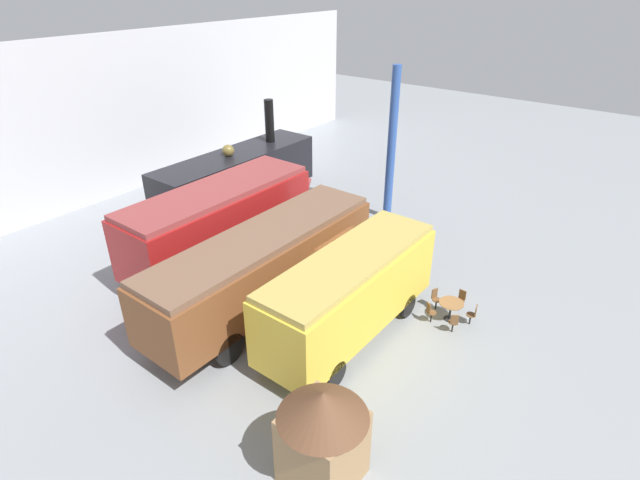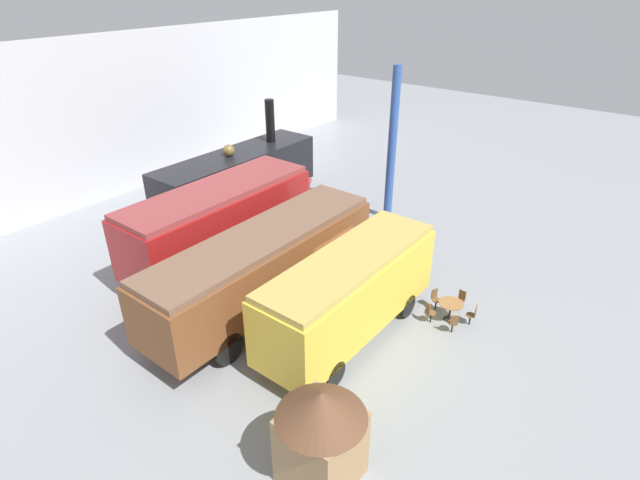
# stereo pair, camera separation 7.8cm
# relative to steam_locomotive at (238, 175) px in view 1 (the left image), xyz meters

# --- Properties ---
(ground_plane) EXTENTS (80.00, 80.00, 0.00)m
(ground_plane) POSITION_rel_steam_locomotive_xyz_m (-3.36, -8.83, -1.93)
(ground_plane) COLOR gray
(backdrop_wall) EXTENTS (44.00, 0.15, 9.00)m
(backdrop_wall) POSITION_rel_steam_locomotive_xyz_m (-3.36, 7.08, 2.57)
(backdrop_wall) COLOR silver
(backdrop_wall) RESTS_ON ground_plane
(steam_locomotive) EXTENTS (10.02, 2.59, 5.58)m
(steam_locomotive) POSITION_rel_steam_locomotive_xyz_m (0.00, 0.00, 0.00)
(steam_locomotive) COLOR black
(steam_locomotive) RESTS_ON ground_plane
(streamlined_locomotive) EXTENTS (10.95, 2.86, 3.78)m
(streamlined_locomotive) POSITION_rel_steam_locomotive_xyz_m (-4.08, -3.97, 0.34)
(streamlined_locomotive) COLOR maroon
(streamlined_locomotive) RESTS_ON ground_plane
(passenger_coach_wooden) EXTENTS (10.45, 2.72, 3.32)m
(passenger_coach_wooden) POSITION_rel_steam_locomotive_xyz_m (-6.04, -7.77, 0.09)
(passenger_coach_wooden) COLOR brown
(passenger_coach_wooden) RESTS_ON ground_plane
(passenger_coach_vintage) EXTENTS (7.86, 2.46, 3.35)m
(passenger_coach_vintage) POSITION_rel_steam_locomotive_xyz_m (-5.46, -11.36, 0.03)
(passenger_coach_vintage) COLOR gold
(passenger_coach_vintage) RESTS_ON ground_plane
(cafe_table_near) EXTENTS (0.94, 0.94, 0.77)m
(cafe_table_near) POSITION_rel_steam_locomotive_xyz_m (-2.30, -13.91, -1.31)
(cafe_table_near) COLOR black
(cafe_table_near) RESTS_ON ground_plane
(cafe_chair_0) EXTENTS (0.38, 0.39, 0.87)m
(cafe_chair_0) POSITION_rel_steam_locomotive_xyz_m (-2.00, -13.13, -1.42)
(cafe_chair_0) COLOR black
(cafe_chair_0) RESTS_ON ground_plane
(cafe_chair_1) EXTENTS (0.41, 0.40, 0.87)m
(cafe_chair_1) POSITION_rel_steam_locomotive_xyz_m (-2.95, -13.38, -1.42)
(cafe_chair_1) COLOR black
(cafe_chair_1) RESTS_ON ground_plane
(cafe_chair_2) EXTENTS (0.40, 0.39, 0.87)m
(cafe_chair_2) POSITION_rel_steam_locomotive_xyz_m (-3.01, -14.37, -1.42)
(cafe_chair_2) COLOR black
(cafe_chair_2) RESTS_ON ground_plane
(cafe_chair_3) EXTENTS (0.36, 0.38, 0.87)m
(cafe_chair_3) POSITION_rel_steam_locomotive_xyz_m (-2.09, -14.73, -1.42)
(cafe_chair_3) COLOR black
(cafe_chair_3) RESTS_ON ground_plane
(cafe_chair_4) EXTENTS (0.36, 0.36, 0.87)m
(cafe_chair_4) POSITION_rel_steam_locomotive_xyz_m (-1.46, -13.96, -1.42)
(cafe_chair_4) COLOR black
(cafe_chair_4) RESTS_ON ground_plane
(visitor_person) EXTENTS (0.34, 0.34, 1.60)m
(visitor_person) POSITION_rel_steam_locomotive_xyz_m (-1.15, -10.99, -1.07)
(visitor_person) COLOR #262633
(visitor_person) RESTS_ON ground_plane
(ticket_kiosk) EXTENTS (2.34, 2.34, 3.00)m
(ticket_kiosk) POSITION_rel_steam_locomotive_xyz_m (-10.70, -14.20, -0.26)
(ticket_kiosk) COLOR #99754C
(ticket_kiosk) RESTS_ON ground_plane
(support_pillar) EXTENTS (0.44, 0.44, 8.00)m
(support_pillar) POSITION_rel_steam_locomotive_xyz_m (3.99, -7.28, 2.07)
(support_pillar) COLOR #2D519E
(support_pillar) RESTS_ON ground_plane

